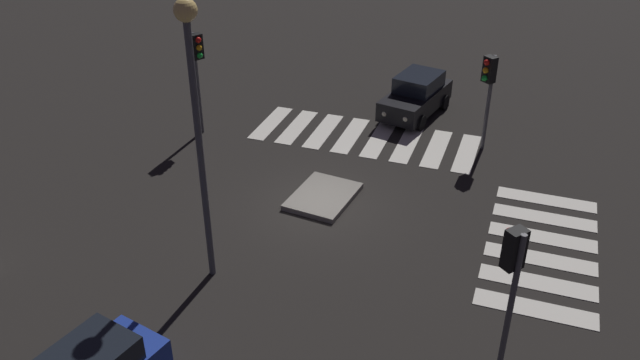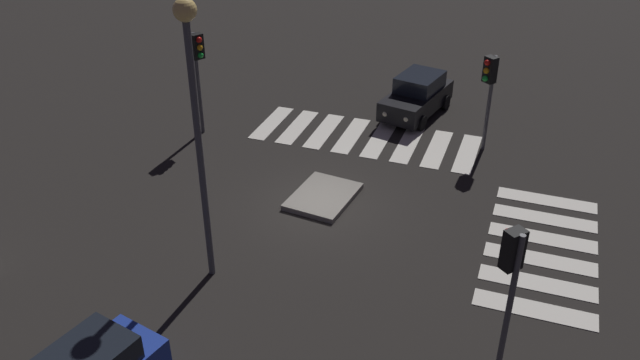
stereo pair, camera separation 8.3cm
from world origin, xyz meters
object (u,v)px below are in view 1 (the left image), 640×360
street_lamp (195,101)px  car_black (416,96)px  traffic_light_east (489,80)px  traffic_light_north (197,59)px  traffic_island (323,196)px  traffic_light_south (512,267)px

street_lamp → car_black: bearing=-14.0°
traffic_light_east → traffic_light_north: traffic_light_north is taller
traffic_light_east → traffic_island: bearing=-2.7°
car_black → traffic_light_south: (-13.48, -4.85, 2.13)m
car_black → traffic_light_east: traffic_light_east is taller
traffic_light_east → street_lamp: bearing=6.0°
traffic_light_east → traffic_light_north: 10.84m
traffic_island → traffic_light_south: size_ratio=0.69×
car_black → traffic_light_east: (-2.33, -3.02, 1.97)m
traffic_island → traffic_light_east: traffic_light_east is taller
traffic_light_east → traffic_light_south: (-11.15, -1.83, 0.16)m
traffic_island → car_black: 7.87m
traffic_island → traffic_light_north: traffic_light_north is taller
traffic_island → traffic_light_east: bearing=-39.8°
traffic_light_south → street_lamp: size_ratio=0.50×
car_black → traffic_light_north: bearing=-46.2°
traffic_island → car_black: bearing=-10.7°
traffic_island → street_lamp: 7.29m
traffic_island → traffic_light_north: 7.50m
traffic_light_east → traffic_light_north: bearing=-40.7°
traffic_island → traffic_light_east: (5.37, -4.47, 2.73)m
traffic_light_east → traffic_light_south: traffic_light_south is taller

